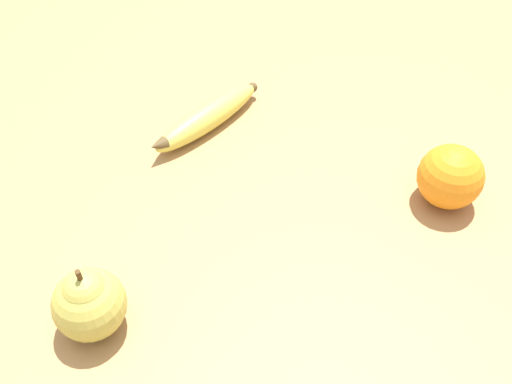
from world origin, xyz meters
TOP-DOWN VIEW (x-y plane):
  - ground_plane at (0.00, 0.00)m, footprint 3.00×3.00m
  - banana at (-0.02, 0.14)m, footprint 0.17×0.13m
  - orange at (0.23, -0.04)m, footprint 0.07×0.07m
  - pear at (-0.17, -0.13)m, footprint 0.07×0.07m

SIDE VIEW (x-z plane):
  - ground_plane at x=0.00m, z-range 0.00..0.00m
  - banana at x=-0.02m, z-range 0.00..0.04m
  - orange at x=0.23m, z-range 0.00..0.07m
  - pear at x=-0.17m, z-range -0.01..0.08m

